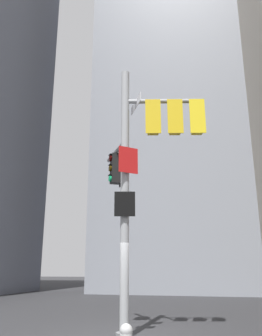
{
  "coord_description": "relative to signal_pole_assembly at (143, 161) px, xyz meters",
  "views": [
    {
      "loc": [
        2.44,
        -9.79,
        1.83
      ],
      "look_at": [
        0.23,
        -0.16,
        4.66
      ],
      "focal_mm": 37.06,
      "sensor_mm": 36.0,
      "label": 1
    }
  ],
  "objects": [
    {
      "name": "building_mid_block",
      "position": [
        -0.03,
        21.71,
        12.11
      ],
      "size": [
        14.23,
        14.23,
        34.21
      ],
      "primitive_type": "cube",
      "color": "#9399A3",
      "rests_on": "ground"
    },
    {
      "name": "signal_pole_assembly",
      "position": [
        0.0,
        0.0,
        0.0
      ],
      "size": [
        3.59,
        2.21,
        7.99
      ],
      "color": "#9EA0A3",
      "rests_on": "ground"
    }
  ]
}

